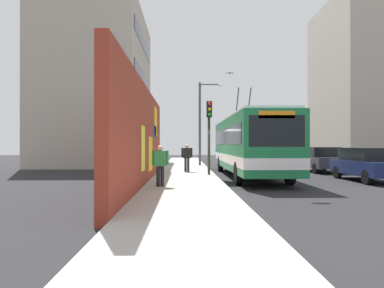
{
  "coord_description": "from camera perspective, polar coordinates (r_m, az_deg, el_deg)",
  "views": [
    {
      "loc": [
        -18.05,
        1.65,
        1.72
      ],
      "look_at": [
        1.89,
        1.2,
        1.77
      ],
      "focal_mm": 32.11,
      "sensor_mm": 36.0,
      "label": 1
    }
  ],
  "objects": [
    {
      "name": "building_far_right",
      "position": [
        39.65,
        27.15,
        9.0
      ],
      "size": [
        10.29,
        8.62,
        16.03
      ],
      "color": "#B2A899",
      "rests_on": "ground_plane"
    },
    {
      "name": "pedestrian_near_wall",
      "position": [
        12.98,
        -5.29,
        -3.11
      ],
      "size": [
        0.22,
        0.64,
        1.55
      ],
      "color": "#1E1E2D",
      "rests_on": "sidewalk_slab"
    },
    {
      "name": "graffiti_wall",
      "position": [
        14.5,
        -8.02,
        1.19
      ],
      "size": [
        14.65,
        0.32,
        4.12
      ],
      "color": "maroon",
      "rests_on": "ground_plane"
    },
    {
      "name": "parked_car_navy",
      "position": [
        18.26,
        27.03,
        -2.92
      ],
      "size": [
        4.35,
        1.76,
        1.58
      ],
      "color": "navy",
      "rests_on": "ground_plane"
    },
    {
      "name": "street_lamp",
      "position": [
        26.49,
        1.76,
        4.43
      ],
      "size": [
        0.44,
        1.81,
        6.39
      ],
      "color": "#4C4C51",
      "rests_on": "sidewalk_slab"
    },
    {
      "name": "parked_car_silver",
      "position": [
        29.46,
        15.79,
        -1.87
      ],
      "size": [
        4.27,
        1.8,
        1.58
      ],
      "color": "#B7B7BC",
      "rests_on": "ground_plane"
    },
    {
      "name": "traffic_light",
      "position": [
        17.98,
        2.86,
        3.2
      ],
      "size": [
        0.49,
        0.28,
        3.88
      ],
      "color": "#2D382D",
      "rests_on": "sidewalk_slab"
    },
    {
      "name": "curbside_puddle",
      "position": [
        15.26,
        7.25,
        -6.61
      ],
      "size": [
        2.03,
        2.03,
        0.0
      ],
      "primitive_type": "cylinder",
      "color": "black",
      "rests_on": "ground_plane"
    },
    {
      "name": "flying_pigeons",
      "position": [
        19.62,
        6.45,
        17.45
      ],
      "size": [
        7.59,
        1.37,
        2.71
      ],
      "color": "gray"
    },
    {
      "name": "city_bus",
      "position": [
        18.7,
        9.34,
        0.07
      ],
      "size": [
        11.41,
        2.53,
        5.0
      ],
      "color": "#19723F",
      "rests_on": "ground_plane"
    },
    {
      "name": "pedestrian_midblock",
      "position": [
        20.07,
        -0.85,
        -1.96
      ],
      "size": [
        0.22,
        0.65,
        1.6
      ],
      "color": "#1E1E2D",
      "rests_on": "sidewalk_slab"
    },
    {
      "name": "parked_car_dark_gray",
      "position": [
        23.34,
        20.48,
        -2.32
      ],
      "size": [
        4.29,
        1.87,
        1.58
      ],
      "color": "#38383D",
      "rests_on": "ground_plane"
    },
    {
      "name": "building_far_left",
      "position": [
        31.85,
        -15.17,
        8.78
      ],
      "size": [
        12.93,
        7.82,
        13.32
      ],
      "color": "#B2A899",
      "rests_on": "ground_plane"
    },
    {
      "name": "sidewalk_slab",
      "position": [
        18.13,
        -1.13,
        -5.35
      ],
      "size": [
        48.0,
        3.2,
        0.15
      ],
      "primitive_type": "cube",
      "color": "#ADA8A0",
      "rests_on": "ground_plane"
    },
    {
      "name": "ground_plane",
      "position": [
        18.21,
        3.93,
        -5.57
      ],
      "size": [
        80.0,
        80.0,
        0.0
      ],
      "primitive_type": "plane",
      "color": "#232326"
    }
  ]
}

